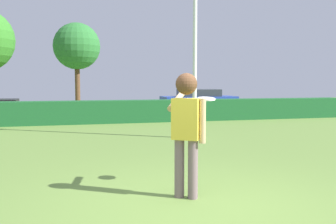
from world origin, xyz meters
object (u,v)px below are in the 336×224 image
object	(u,v)px
willow_tree	(77,47)
person	(186,121)
frisbee	(207,99)
parked_car_blue	(199,99)
lamppost	(195,30)

from	to	relation	value
willow_tree	person	bearing A→B (deg)	-86.73
person	frisbee	xyz separation A→B (m)	(0.48, 0.49, 0.28)
parked_car_blue	person	bearing A→B (deg)	-110.21
lamppost	willow_tree	size ratio (longest dim) A/B	1.07
person	lamppost	xyz separation A→B (m)	(1.95, 5.33, 2.04)
frisbee	lamppost	distance (m)	5.36
frisbee	lamppost	bearing A→B (deg)	73.14
lamppost	willow_tree	world-z (taller)	lamppost
person	frisbee	distance (m)	0.75
frisbee	willow_tree	distance (m)	18.70
frisbee	lamppost	size ratio (longest dim) A/B	0.05
lamppost	willow_tree	distance (m)	13.98
lamppost	parked_car_blue	world-z (taller)	lamppost
person	willow_tree	xyz separation A→B (m)	(-1.08, 18.96, 2.75)
person	parked_car_blue	distance (m)	16.05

